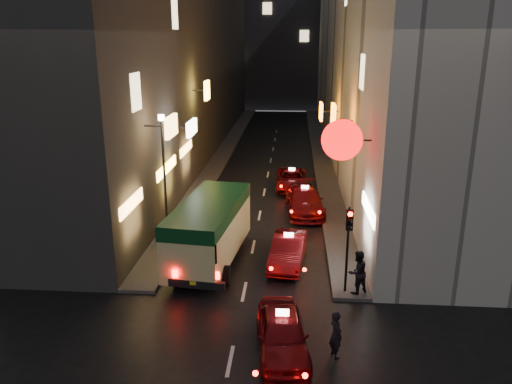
% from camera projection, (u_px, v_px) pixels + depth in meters
% --- Properties ---
extents(building_left, '(7.47, 52.00, 18.00)m').
position_uv_depth(building_left, '(179.00, 47.00, 42.17)').
color(building_left, '#33302E').
rests_on(building_left, ground).
extents(building_right, '(8.03, 52.00, 18.00)m').
position_uv_depth(building_right, '(370.00, 47.00, 41.01)').
color(building_right, beige).
rests_on(building_right, ground).
extents(building_far, '(30.00, 10.00, 22.00)m').
position_uv_depth(building_far, '(283.00, 29.00, 71.49)').
color(building_far, '#302F34').
rests_on(building_far, ground).
extents(sidewalk_left, '(1.50, 52.00, 0.15)m').
position_uv_depth(sidewalk_left, '(225.00, 151.00, 44.54)').
color(sidewalk_left, '#4C4846').
rests_on(sidewalk_left, ground).
extents(sidewalk_right, '(1.50, 52.00, 0.15)m').
position_uv_depth(sidewalk_right, '(320.00, 153.00, 43.92)').
color(sidewalk_right, '#4C4846').
rests_on(sidewalk_right, ground).
extents(minibus, '(3.07, 6.88, 2.86)m').
position_uv_depth(minibus, '(210.00, 225.00, 22.08)').
color(minibus, '#D3CC84').
rests_on(minibus, ground).
extents(taxi_near, '(2.56, 5.08, 1.72)m').
position_uv_depth(taxi_near, '(282.00, 330.00, 15.92)').
color(taxi_near, maroon).
rests_on(taxi_near, ground).
extents(taxi_second, '(2.50, 4.98, 1.69)m').
position_uv_depth(taxi_second, '(288.00, 248.00, 22.21)').
color(taxi_second, maroon).
rests_on(taxi_second, ground).
extents(taxi_third, '(2.61, 5.46, 1.85)m').
position_uv_depth(taxi_third, '(305.00, 198.00, 28.82)').
color(taxi_third, maroon).
rests_on(taxi_third, ground).
extents(taxi_far, '(1.98, 4.64, 1.63)m').
position_uv_depth(taxi_far, '(292.00, 178.00, 33.49)').
color(taxi_far, maroon).
rests_on(taxi_far, ground).
extents(pedestrian_crossing, '(0.59, 0.70, 1.80)m').
position_uv_depth(pedestrian_crossing, '(336.00, 331.00, 15.66)').
color(pedestrian_crossing, black).
rests_on(pedestrian_crossing, ground).
extents(pedestrian_sidewalk, '(0.88, 0.80, 1.99)m').
position_uv_depth(pedestrian_sidewalk, '(358.00, 269.00, 19.30)').
color(pedestrian_sidewalk, black).
rests_on(pedestrian_sidewalk, sidewalk_right).
extents(traffic_light, '(0.26, 0.43, 3.50)m').
position_uv_depth(traffic_light, '(349.00, 232.00, 18.85)').
color(traffic_light, black).
rests_on(traffic_light, sidewalk_right).
extents(lamp_post, '(0.28, 0.28, 6.22)m').
position_uv_depth(lamp_post, '(164.00, 171.00, 23.45)').
color(lamp_post, black).
rests_on(lamp_post, sidewalk_left).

